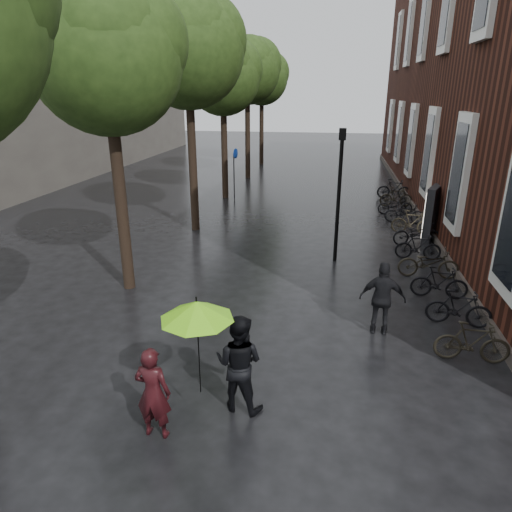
% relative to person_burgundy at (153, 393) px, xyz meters
% --- Properties ---
extents(bg_building, '(16.00, 30.00, 14.00)m').
position_rel_person_burgundy_xyz_m(bg_building, '(-20.91, 26.62, 6.18)').
color(bg_building, '#47423D').
rests_on(bg_building, ground).
extents(street_trees, '(4.33, 34.03, 8.91)m').
position_rel_person_burgundy_xyz_m(street_trees, '(-2.90, 14.54, 5.52)').
color(street_trees, black).
rests_on(street_trees, ground).
extents(person_burgundy, '(0.61, 0.41, 1.64)m').
position_rel_person_burgundy_xyz_m(person_burgundy, '(0.00, 0.00, 0.00)').
color(person_burgundy, black).
rests_on(person_burgundy, ground).
extents(person_black, '(1.00, 0.84, 1.83)m').
position_rel_person_burgundy_xyz_m(person_black, '(1.23, 0.93, 0.09)').
color(person_black, black).
rests_on(person_black, ground).
extents(lime_umbrella, '(1.21, 1.21, 1.77)m').
position_rel_person_burgundy_xyz_m(lime_umbrella, '(0.66, 0.43, 1.32)').
color(lime_umbrella, black).
rests_on(lime_umbrella, ground).
extents(pedestrian_walking, '(1.07, 0.52, 1.77)m').
position_rel_person_burgundy_xyz_m(pedestrian_walking, '(3.95, 4.12, 0.07)').
color(pedestrian_walking, black).
rests_on(pedestrian_walking, ground).
extents(parked_bicycles, '(1.99, 16.18, 1.03)m').
position_rel_person_burgundy_xyz_m(parked_bicycles, '(5.75, 11.31, -0.36)').
color(parked_bicycles, black).
rests_on(parked_bicycles, ground).
extents(ad_lightbox, '(0.32, 1.38, 2.09)m').
position_rel_person_burgundy_xyz_m(ad_lightbox, '(6.38, 11.65, 0.23)').
color(ad_lightbox, black).
rests_on(ad_lightbox, ground).
extents(lamp_post, '(0.22, 0.22, 4.32)m').
position_rel_person_burgundy_xyz_m(lamp_post, '(2.88, 8.85, 1.80)').
color(lamp_post, black).
rests_on(lamp_post, ground).
extents(cycle_sign, '(0.14, 0.49, 2.67)m').
position_rel_person_burgundy_xyz_m(cycle_sign, '(-2.27, 16.92, 0.94)').
color(cycle_sign, '#262628').
rests_on(cycle_sign, ground).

